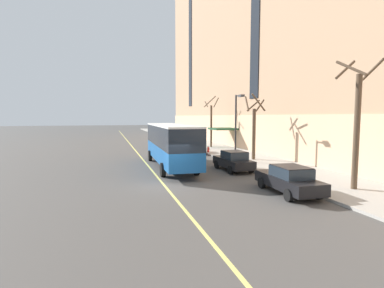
% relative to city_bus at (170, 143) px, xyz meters
% --- Properties ---
extents(ground_plane, '(260.00, 260.00, 0.00)m').
position_rel_city_bus_xyz_m(ground_plane, '(-1.26, -6.28, -2.08)').
color(ground_plane, '#4C4947').
extents(sidewalk, '(5.83, 160.00, 0.15)m').
position_rel_city_bus_xyz_m(sidewalk, '(8.54, -3.28, -2.00)').
color(sidewalk, '#ADA89E').
rests_on(sidewalk, ground).
extents(city_bus, '(2.97, 12.28, 3.57)m').
position_rel_city_bus_xyz_m(city_bus, '(0.00, 0.00, 0.00)').
color(city_bus, '#19569E').
rests_on(city_bus, ground).
extents(parked_car_black_0, '(1.99, 4.44, 1.56)m').
position_rel_city_bus_xyz_m(parked_car_black_0, '(4.46, -2.72, -1.30)').
color(parked_car_black_0, black).
rests_on(parked_car_black_0, ground).
extents(parked_car_red_1, '(2.13, 4.67, 1.56)m').
position_rel_city_bus_xyz_m(parked_car_red_1, '(4.40, 9.06, -1.29)').
color(parked_car_red_1, '#B21E19').
rests_on(parked_car_red_1, ground).
extents(parked_car_black_2, '(2.06, 4.73, 1.56)m').
position_rel_city_bus_xyz_m(parked_car_black_2, '(4.55, -10.06, -1.29)').
color(parked_car_black_2, black).
rests_on(parked_car_black_2, ground).
extents(parked_car_darkgray_3, '(1.96, 4.62, 1.56)m').
position_rel_city_bus_xyz_m(parked_car_darkgray_3, '(4.44, 22.24, -1.29)').
color(parked_car_darkgray_3, '#4C4C51').
rests_on(parked_car_darkgray_3, ground).
extents(parked_car_navy_6, '(1.91, 4.51, 1.56)m').
position_rel_city_bus_xyz_m(parked_car_navy_6, '(4.41, 15.96, -1.30)').
color(parked_car_navy_6, navy).
rests_on(parked_car_navy_6, ground).
extents(street_tree_mid_block, '(2.08, 2.19, 7.36)m').
position_rel_city_bus_xyz_m(street_tree_mid_block, '(8.39, -10.63, 1.81)').
color(street_tree_mid_block, brown).
rests_on(street_tree_mid_block, sidewalk).
extents(street_tree_far_uptown, '(1.75, 1.75, 6.20)m').
position_rel_city_bus_xyz_m(street_tree_far_uptown, '(8.40, 1.52, 1.14)').
color(street_tree_far_uptown, brown).
rests_on(street_tree_far_uptown, sidewalk).
extents(street_tree_far_downtown, '(1.71, 1.60, 6.88)m').
position_rel_city_bus_xyz_m(street_tree_far_downtown, '(8.42, 13.75, 1.38)').
color(street_tree_far_downtown, brown).
rests_on(street_tree_far_downtown, sidewalk).
extents(street_lamp, '(0.36, 1.48, 6.02)m').
position_rel_city_bus_xyz_m(street_lamp, '(6.22, 0.60, 1.83)').
color(street_lamp, '#2D2D30').
rests_on(street_lamp, sidewalk).
extents(fire_hydrant, '(0.42, 0.24, 0.72)m').
position_rel_city_bus_xyz_m(fire_hydrant, '(6.12, 8.19, -1.58)').
color(fire_hydrant, red).
rests_on(fire_hydrant, sidewalk).
extents(lane_centerline, '(0.16, 140.00, 0.01)m').
position_rel_city_bus_xyz_m(lane_centerline, '(-1.70, -3.28, -2.07)').
color(lane_centerline, '#E0D66B').
rests_on(lane_centerline, ground).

